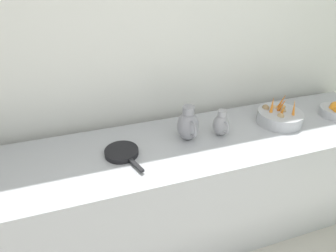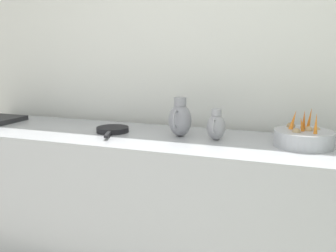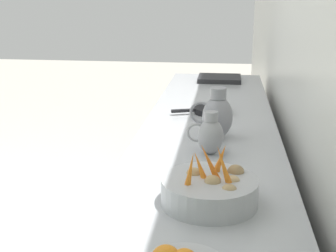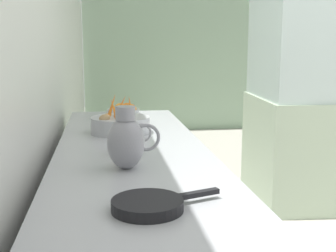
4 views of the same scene
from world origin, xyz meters
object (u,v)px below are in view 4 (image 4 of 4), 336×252
vegetable_colander (120,124)px  orange_bowl (124,112)px  skillet_on_counter (149,205)px  metal_pitcher_tall (127,141)px  metal_pitcher_short (129,135)px  glass_block_booth (324,74)px

vegetable_colander → orange_bowl: vegetable_colander is taller
vegetable_colander → skillet_on_counter: vegetable_colander is taller
vegetable_colander → orange_bowl: (0.05, 0.49, -0.00)m
metal_pitcher_tall → skillet_on_counter: size_ratio=0.72×
orange_bowl → metal_pitcher_short: metal_pitcher_short is taller
metal_pitcher_short → glass_block_booth: bearing=42.9°
vegetable_colander → metal_pitcher_short: 0.51m
metal_pitcher_short → skillet_on_counter: size_ratio=0.56×
skillet_on_counter → glass_block_booth: glass_block_booth is taller
vegetable_colander → glass_block_booth: glass_block_booth is taller
metal_pitcher_tall → glass_block_booth: 2.65m
vegetable_colander → glass_block_booth: (1.83, 1.17, 0.19)m
skillet_on_counter → metal_pitcher_tall: bearing=95.0°
vegetable_colander → glass_block_booth: bearing=32.7°
vegetable_colander → skillet_on_counter: size_ratio=0.95×
vegetable_colander → orange_bowl: bearing=84.5°
orange_bowl → glass_block_booth: 1.91m
metal_pitcher_tall → metal_pitcher_short: bearing=84.6°
vegetable_colander → metal_pitcher_short: (0.02, -0.51, 0.04)m
orange_bowl → glass_block_booth: size_ratio=0.09×
glass_block_booth → metal_pitcher_short: bearing=-137.1°
skillet_on_counter → glass_block_booth: size_ratio=0.15×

